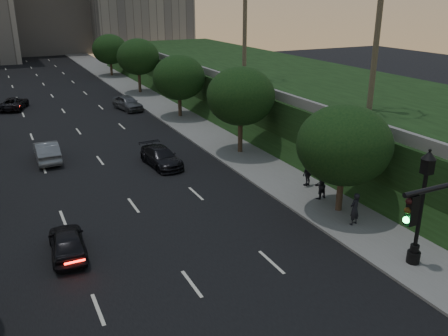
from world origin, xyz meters
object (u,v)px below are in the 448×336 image
pedestrian_a (355,209)px  pedestrian_c (308,173)px  pedestrian_b (320,185)px  street_lamp (420,213)px  sedan_near_left (67,242)px  sedan_far_right (128,103)px  sedan_mid_left (47,151)px  sedan_far_left (14,103)px  sedan_near_right (161,157)px

pedestrian_a → pedestrian_c: 5.71m
pedestrian_a → pedestrian_b: bearing=-111.5°
street_lamp → pedestrian_c: street_lamp is taller
sedan_near_left → sedan_far_right: 30.57m
sedan_mid_left → sedan_far_right: sedan_far_right is taller
sedan_far_left → sedan_far_right: 12.39m
street_lamp → sedan_mid_left: size_ratio=1.21×
sedan_near_right → pedestrian_c: (7.07, -8.10, 0.30)m
sedan_mid_left → pedestrian_a: size_ratio=2.58×
sedan_near_left → pedestrian_a: pedestrian_a is taller
sedan_far_left → pedestrian_c: 35.92m
street_lamp → sedan_near_right: size_ratio=1.21×
sedan_far_left → sedan_far_right: (10.98, -5.73, 0.12)m
sedan_near_right → pedestrian_a: size_ratio=2.59×
sedan_mid_left → sedan_near_right: 8.72m
sedan_mid_left → sedan_far_right: bearing=-125.3°
street_lamp → pedestrian_b: street_lamp is taller
sedan_near_left → pedestrian_c: pedestrian_c is taller
pedestrian_b → pedestrian_c: pedestrian_b is taller
sedan_far_left → sedan_mid_left: bearing=112.2°
sedan_near_left → pedestrian_b: pedestrian_b is taller
sedan_near_left → pedestrian_a: (14.18, -3.69, 0.37)m
pedestrian_a → sedan_near_left: bearing=-29.0°
street_lamp → sedan_near_left: street_lamp is taller
sedan_near_left → sedan_far_right: size_ratio=0.88×
sedan_near_right → pedestrian_c: size_ratio=2.81×
sedan_near_left → sedan_far_left: sedan_near_left is taller
sedan_near_right → pedestrian_b: 12.03m
pedestrian_c → sedan_near_left: bearing=-10.9°
sedan_far_left → pedestrian_a: size_ratio=2.63×
pedestrian_b → pedestrian_c: (0.57, 2.01, -0.06)m
sedan_near_right → pedestrian_a: (6.05, -13.72, 0.37)m
sedan_far_right → pedestrian_c: size_ratio=2.77×
sedan_mid_left → pedestrian_c: 19.29m
street_lamp → pedestrian_b: 8.02m
sedan_near_right → street_lamp: bearing=-76.7°
pedestrian_b → pedestrian_c: 2.09m
sedan_near_left → sedan_near_right: bearing=-125.3°
sedan_near_right → sedan_far_right: size_ratio=1.02×
sedan_near_right → sedan_far_right: sedan_far_right is taller
sedan_mid_left → sedan_far_left: sedan_mid_left is taller
street_lamp → pedestrian_a: size_ratio=3.13×
sedan_far_left → sedan_near_right: 25.72m
sedan_mid_left → street_lamp: bearing=120.6°
sedan_far_right → pedestrian_b: 28.97m
street_lamp → sedan_near_right: (-5.93, 17.95, -1.96)m
street_lamp → pedestrian_a: street_lamp is taller
pedestrian_a → sedan_far_left: bearing=-83.7°
sedan_near_right → pedestrian_b: size_ratio=2.63×
sedan_far_right → sedan_mid_left: bearing=-137.1°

